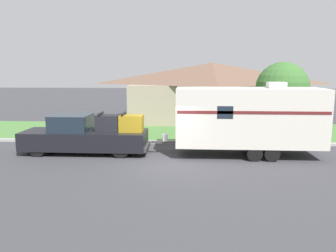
# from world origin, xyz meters

# --- Properties ---
(ground_plane) EXTENTS (120.00, 120.00, 0.00)m
(ground_plane) POSITION_xyz_m (0.00, 0.00, 0.00)
(ground_plane) COLOR #38383D
(curb_strip) EXTENTS (80.00, 0.30, 0.14)m
(curb_strip) POSITION_xyz_m (0.00, 3.75, 0.07)
(curb_strip) COLOR #999993
(curb_strip) RESTS_ON ground_plane
(lawn_strip) EXTENTS (80.00, 7.00, 0.03)m
(lawn_strip) POSITION_xyz_m (0.00, 7.40, 0.01)
(lawn_strip) COLOR #477538
(lawn_strip) RESTS_ON ground_plane
(house_across_street) EXTENTS (13.73, 7.38, 4.66)m
(house_across_street) POSITION_xyz_m (2.85, 12.66, 2.41)
(house_across_street) COLOR gray
(house_across_street) RESTS_ON ground_plane
(pickup_truck) EXTENTS (6.19, 1.94, 2.03)m
(pickup_truck) POSITION_xyz_m (-4.09, 1.38, 0.89)
(pickup_truck) COLOR black
(pickup_truck) RESTS_ON ground_plane
(travel_trailer) EXTENTS (8.07, 2.34, 3.52)m
(travel_trailer) POSITION_xyz_m (3.79, 1.38, 1.88)
(travel_trailer) COLOR black
(travel_trailer) RESTS_ON ground_plane
(mailbox) EXTENTS (0.48, 0.20, 1.32)m
(mailbox) POSITION_xyz_m (1.90, 4.50, 1.01)
(mailbox) COLOR brown
(mailbox) RESTS_ON ground_plane
(tree_in_yard) EXTENTS (3.13, 3.13, 4.55)m
(tree_in_yard) POSITION_xyz_m (6.52, 5.76, 2.98)
(tree_in_yard) COLOR brown
(tree_in_yard) RESTS_ON ground_plane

